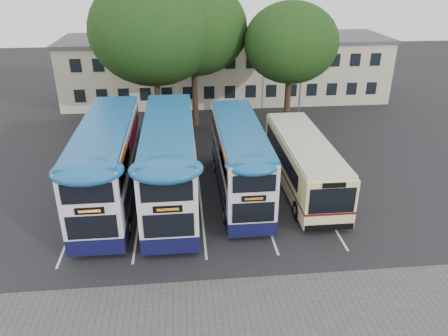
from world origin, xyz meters
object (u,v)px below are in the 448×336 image
tree_right (291,43)px  bus_single (303,160)px  tree_left (153,30)px  tree_mid (193,29)px  bus_dd_left (108,161)px  bus_dd_right (239,157)px  bus_dd_mid (170,159)px  lamp_post (302,61)px

tree_right → bus_single: 11.47m
tree_left → tree_mid: size_ratio=1.05×
bus_dd_left → bus_dd_right: bearing=2.4°
tree_mid → bus_dd_mid: bearing=-98.4°
tree_right → bus_dd_right: size_ratio=0.98×
bus_dd_left → bus_dd_right: size_ratio=1.10×
tree_left → bus_dd_mid: 13.14m
bus_dd_left → tree_right: bearing=39.8°
tree_left → bus_dd_mid: (1.10, -11.87, -5.53)m
bus_dd_right → lamp_post: bearing=62.2°
bus_single → tree_mid: bearing=116.6°
tree_right → bus_dd_mid: 15.17m
lamp_post → tree_mid: tree_mid is taller
tree_left → bus_dd_left: 13.17m
bus_dd_mid → bus_single: (8.15, 0.94, -0.86)m
tree_left → bus_single: size_ratio=1.14×
lamp_post → bus_single: (-3.29, -13.49, -3.25)m
tree_right → bus_dd_right: tree_right is taller
lamp_post → bus_dd_left: (-14.95, -14.25, -2.42)m
tree_right → bus_dd_right: bearing=-117.0°
bus_dd_mid → tree_right: bearing=49.3°
tree_right → bus_single: size_ratio=0.96×
tree_right → bus_single: bearing=-97.4°
tree_mid → bus_dd_mid: tree_mid is taller
bus_dd_mid → bus_single: 8.25m
tree_right → bus_dd_right: 12.70m
tree_mid → tree_right: tree_mid is taller
tree_right → tree_left: bearing=175.1°
tree_mid → bus_dd_left: 15.20m
bus_dd_left → bus_dd_right: 7.62m
bus_single → bus_dd_left: bearing=-176.3°
lamp_post → bus_single: lamp_post is taller
tree_left → tree_right: size_ratio=1.20×
tree_mid → bus_dd_right: (2.14, -12.78, -5.68)m
tree_left → bus_dd_mid: bearing=-84.7°
lamp_post → tree_right: tree_right is taller
bus_dd_mid → tree_mid: bearing=81.6°
bus_dd_right → bus_single: size_ratio=0.97×
lamp_post → tree_left: (-12.55, -2.56, 3.13)m
lamp_post → bus_dd_right: (-7.33, -13.93, -2.66)m
tree_mid → bus_single: size_ratio=1.09×
bus_dd_left → tree_mid: bearing=67.3°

